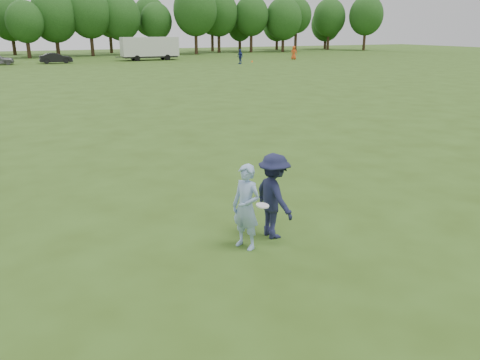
{
  "coord_description": "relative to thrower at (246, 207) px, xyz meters",
  "views": [
    {
      "loc": [
        -4.21,
        -8.49,
        4.38
      ],
      "look_at": [
        0.12,
        0.62,
        1.1
      ],
      "focal_mm": 35.0,
      "sensor_mm": 36.0,
      "label": 1
    }
  ],
  "objects": [
    {
      "name": "ground",
      "position": [
        0.27,
        0.49,
        -0.9
      ],
      "size": [
        200.0,
        200.0,
        0.0
      ],
      "primitive_type": "plane",
      "color": "#304A15",
      "rests_on": "ground"
    },
    {
      "name": "thrower",
      "position": [
        0.0,
        0.0,
        0.0
      ],
      "size": [
        0.67,
        0.78,
        1.8
      ],
      "primitive_type": "imported",
      "rotation": [
        0.0,
        0.0,
        -1.12
      ],
      "color": "#8BA8D7",
      "rests_on": "ground"
    },
    {
      "name": "defender",
      "position": [
        0.78,
        0.23,
        0.04
      ],
      "size": [
        0.76,
        1.25,
        1.88
      ],
      "primitive_type": "imported",
      "rotation": [
        0.0,
        0.0,
        1.62
      ],
      "color": "#1B1E3B",
      "rests_on": "ground"
    },
    {
      "name": "player_far_b",
      "position": [
        22.72,
        48.09,
        0.03
      ],
      "size": [
        0.62,
        1.14,
        1.85
      ],
      "primitive_type": "imported",
      "rotation": [
        0.0,
        0.0,
        -1.41
      ],
      "color": "navy",
      "rests_on": "ground"
    },
    {
      "name": "player_far_c",
      "position": [
        33.67,
        52.72,
        0.08
      ],
      "size": [
        1.13,
        1.1,
        1.96
      ],
      "primitive_type": "imported",
      "rotation": [
        0.0,
        0.0,
        2.43
      ],
      "color": "#D84919",
      "rests_on": "ground"
    },
    {
      "name": "car_f",
      "position": [
        1.35,
        59.3,
        -0.23
      ],
      "size": [
        4.1,
        1.46,
        1.35
      ],
      "primitive_type": "imported",
      "rotation": [
        0.0,
        0.0,
        1.58
      ],
      "color": "black",
      "rests_on": "ground"
    },
    {
      "name": "field_cone",
      "position": [
        25.59,
        50.3,
        -0.75
      ],
      "size": [
        0.28,
        0.28,
        0.3
      ],
      "primitive_type": "cone",
      "color": "#FF560D",
      "rests_on": "ground"
    },
    {
      "name": "disc_in_play",
      "position": [
        0.27,
        -0.21,
        0.06
      ],
      "size": [
        0.28,
        0.29,
        0.07
      ],
      "color": "white",
      "rests_on": "ground"
    },
    {
      "name": "cargo_trailer",
      "position": [
        14.22,
        60.39,
        0.88
      ],
      "size": [
        9.0,
        2.75,
        3.2
      ],
      "color": "silver",
      "rests_on": "ground"
    },
    {
      "name": "treeline",
      "position": [
        3.08,
        77.39,
        5.36
      ],
      "size": [
        130.35,
        18.39,
        11.74
      ],
      "color": "#332114",
      "rests_on": "ground"
    }
  ]
}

